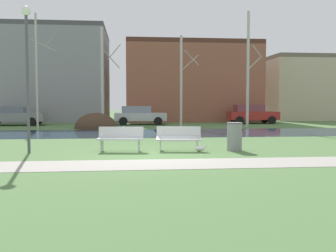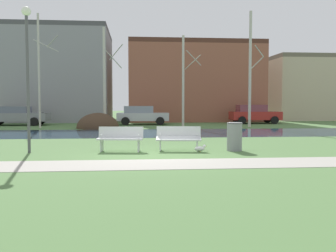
# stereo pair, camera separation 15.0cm
# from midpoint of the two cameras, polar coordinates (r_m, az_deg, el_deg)

# --- Properties ---
(ground_plane) EXTENTS (120.00, 120.00, 0.00)m
(ground_plane) POSITION_cam_midpoint_polar(r_m,az_deg,el_deg) (22.45, -3.55, -0.91)
(ground_plane) COLOR #4C703D
(paved_path_strip) EXTENTS (60.00, 1.81, 0.01)m
(paved_path_strip) POSITION_cam_midpoint_polar(r_m,az_deg,el_deg) (10.70, -1.73, -5.75)
(paved_path_strip) COLOR #9E998E
(paved_path_strip) RESTS_ON ground
(river_band) EXTENTS (80.00, 6.08, 0.01)m
(river_band) POSITION_cam_midpoint_polar(r_m,az_deg,el_deg) (21.68, -3.49, -1.06)
(river_band) COLOR #284256
(river_band) RESTS_ON ground
(soil_mound) EXTENTS (2.87, 3.40, 2.08)m
(soil_mound) POSITION_cam_midpoint_polar(r_m,az_deg,el_deg) (26.37, -10.30, -0.31)
(soil_mound) COLOR #423021
(soil_mound) RESTS_ON ground
(bench_left) EXTENTS (1.65, 0.74, 0.87)m
(bench_left) POSITION_cam_midpoint_polar(r_m,az_deg,el_deg) (13.59, -6.83, -1.82)
(bench_left) COLOR silver
(bench_left) RESTS_ON ground
(bench_right) EXTENTS (1.65, 0.74, 0.87)m
(bench_right) POSITION_cam_midpoint_polar(r_m,az_deg,el_deg) (13.68, 1.91, -1.75)
(bench_right) COLOR silver
(bench_right) RESTS_ON ground
(trash_bin) EXTENTS (0.56, 0.56, 1.02)m
(trash_bin) POSITION_cam_midpoint_polar(r_m,az_deg,el_deg) (13.89, 10.23, -1.50)
(trash_bin) COLOR gray
(trash_bin) RESTS_ON ground
(seagull) EXTENTS (0.44, 0.16, 0.26)m
(seagull) POSITION_cam_midpoint_polar(r_m,az_deg,el_deg) (13.39, 5.18, -3.35)
(seagull) COLOR white
(seagull) RESTS_ON ground
(streetlamp) EXTENTS (0.32, 0.32, 4.98)m
(streetlamp) POSITION_cam_midpoint_polar(r_m,az_deg,el_deg) (13.99, -20.04, 10.00)
(streetlamp) COLOR #4C4C51
(streetlamp) RESTS_ON ground
(birch_far_left) EXTENTS (1.43, 2.67, 7.69)m
(birch_far_left) POSITION_cam_midpoint_polar(r_m,az_deg,el_deg) (27.25, -18.53, 8.01)
(birch_far_left) COLOR #BCB7A8
(birch_far_left) RESTS_ON ground
(birch_left) EXTENTS (1.42, 2.54, 6.98)m
(birch_left) POSITION_cam_midpoint_polar(r_m,az_deg,el_deg) (27.22, -9.26, 7.38)
(birch_left) COLOR #BCB7A8
(birch_left) RESTS_ON ground
(birch_center_left) EXTENTS (1.36, 2.48, 6.47)m
(birch_center_left) POSITION_cam_midpoint_polar(r_m,az_deg,el_deg) (27.21, 2.54, 6.88)
(birch_center_left) COLOR #BCB7A8
(birch_center_left) RESTS_ON ground
(birch_center) EXTENTS (1.07, 1.89, 8.13)m
(birch_center) POSITION_cam_midpoint_polar(r_m,az_deg,el_deg) (27.72, 12.38, 8.33)
(birch_center) COLOR #BCB7A8
(birch_center) RESTS_ON ground
(parked_van_nearest_grey) EXTENTS (4.82, 2.16, 1.44)m
(parked_van_nearest_grey) POSITION_cam_midpoint_polar(r_m,az_deg,el_deg) (31.31, -21.80, 1.50)
(parked_van_nearest_grey) COLOR slate
(parked_van_nearest_grey) RESTS_ON ground
(parked_sedan_second_silver) EXTENTS (4.05, 1.99, 1.47)m
(parked_sedan_second_silver) POSITION_cam_midpoint_polar(r_m,az_deg,el_deg) (29.99, -3.83, 1.67)
(parked_sedan_second_silver) COLOR #B2B5BC
(parked_sedan_second_silver) RESTS_ON ground
(parked_hatch_third_red) EXTENTS (4.10, 2.05, 1.56)m
(parked_hatch_third_red) POSITION_cam_midpoint_polar(r_m,az_deg,el_deg) (32.43, 12.89, 1.80)
(parked_hatch_third_red) COLOR maroon
(parked_hatch_third_red) RESTS_ON ground
(building_grey_warehouse) EXTENTS (10.56, 9.58, 8.59)m
(building_grey_warehouse) POSITION_cam_midpoint_polar(r_m,az_deg,el_deg) (38.42, -16.57, 7.19)
(building_grey_warehouse) COLOR gray
(building_grey_warehouse) RESTS_ON ground
(building_brick_low) EXTENTS (12.29, 9.92, 7.33)m
(building_brick_low) POSITION_cam_midpoint_polar(r_m,az_deg,el_deg) (38.26, 3.57, 6.40)
(building_brick_low) COLOR brown
(building_brick_low) RESTS_ON ground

